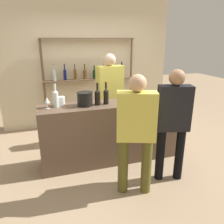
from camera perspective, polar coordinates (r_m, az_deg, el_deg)
ground_plane at (r=3.83m, az=0.00°, el=-12.00°), size 16.00×16.00×0.00m
bar_counter at (r=3.60m, az=0.00°, el=-5.22°), size 2.27×0.52×0.99m
back_wall at (r=5.13m, az=-6.36°, el=12.29°), size 3.87×0.12×2.80m
back_shelf at (r=4.97m, az=-5.81°, el=10.74°), size 2.05×0.18×1.97m
counter_bottle_0 at (r=3.36m, az=-1.57°, el=4.29°), size 0.08×0.08×0.35m
counter_bottle_1 at (r=3.30m, az=-14.54°, el=3.62°), size 0.09×0.09×0.37m
counter_bottle_2 at (r=3.32m, az=-3.79°, el=4.08°), size 0.09×0.09×0.34m
wine_glass at (r=3.26m, az=-16.64°, el=2.93°), size 0.08×0.08×0.17m
ice_bucket at (r=3.30m, az=-7.11°, el=3.42°), size 0.24×0.24×0.21m
cork_jar at (r=3.41m, az=-13.09°, el=2.85°), size 0.11×0.11×0.13m
customer_center at (r=2.69m, az=6.30°, el=-4.27°), size 0.52×0.35×1.57m
server_behind_counter at (r=4.22m, az=-0.55°, el=5.34°), size 0.52×0.28×1.70m
customer_right at (r=3.04m, az=15.68°, el=-1.65°), size 0.47×0.30×1.59m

